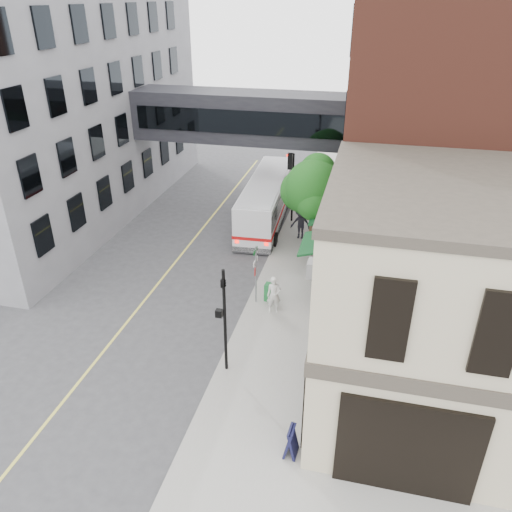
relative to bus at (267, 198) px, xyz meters
The scene contains 17 objects.
ground 17.16m from the bus, 85.70° to the right, with size 120.00×120.00×0.00m, color #38383A.
sidewalk_main 4.72m from the bus, 42.85° to the right, with size 4.00×60.00×0.15m, color gray.
corner_building 18.40m from the bus, 55.72° to the right, with size 10.19×8.12×8.45m.
brick_building 12.67m from the bus, 10.31° to the right, with size 13.76×18.00×14.00m.
opposite_building 16.67m from the bus, behind, with size 14.00×24.00×14.00m, color slate.
skyway_bridge 5.32m from the bus, 150.92° to the left, with size 14.00×3.18×3.00m.
traffic_signal_near 15.20m from the bus, 83.74° to the right, with size 0.44×0.22×4.60m.
traffic_signal_far 2.35m from the bus, ahead, with size 0.53×0.28×4.50m.
street_sign_pole 10.19m from the bus, 80.54° to the right, with size 0.08×0.75×3.00m.
street_tree 5.68m from the bus, 47.75° to the right, with size 3.80×3.20×5.60m.
lane_marking 8.12m from the bus, 117.83° to the right, with size 0.12×40.00×0.01m, color #D8CC4C.
bus is the anchor object (origin of this frame).
pedestrian_a 11.01m from the bus, 75.88° to the right, with size 0.66×0.43×1.81m, color silver.
pedestrian_b 6.05m from the bus, 48.93° to the right, with size 0.78×0.61×1.61m, color pink.
pedestrian_c 3.66m from the bus, 43.35° to the right, with size 1.23×0.71×1.90m, color black.
newspaper_box 10.07m from the bus, 76.78° to the right, with size 0.45×0.40×0.90m, color #155E29.
sandwich_board 19.20m from the bus, 75.25° to the right, with size 0.39×0.61×1.10m, color black.
Camera 1 is at (5.15, -12.76, 13.34)m, focal length 35.00 mm.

